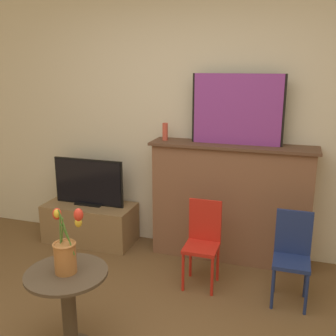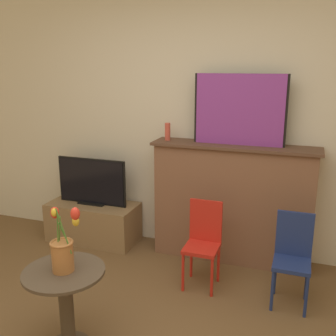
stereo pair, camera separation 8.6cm
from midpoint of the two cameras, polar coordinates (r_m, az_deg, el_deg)
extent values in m
cube|color=beige|center=(3.77, 4.59, 7.88)|extent=(8.00, 0.06, 2.70)
cube|color=brown|center=(3.72, 8.35, -4.95)|extent=(1.44, 0.30, 1.11)
cube|color=brown|center=(3.57, 8.64, 3.21)|extent=(1.50, 0.34, 0.02)
cube|color=black|center=(3.53, 9.33, 8.37)|extent=(0.81, 0.02, 0.62)
cube|color=purple|center=(3.52, 9.30, 8.35)|extent=(0.77, 0.02, 0.62)
cylinder|color=#CC4C3D|center=(3.71, -1.09, 5.30)|extent=(0.05, 0.05, 0.16)
cube|color=olive|center=(4.23, -11.79, -7.77)|extent=(0.93, 0.44, 0.40)
cube|color=black|center=(4.15, -11.94, -5.10)|extent=(0.29, 0.12, 0.02)
cube|color=black|center=(4.09, -12.04, -2.00)|extent=(0.75, 0.02, 0.48)
cube|color=black|center=(4.08, -12.11, -2.04)|extent=(0.72, 0.02, 0.45)
cylinder|color=red|center=(3.30, 1.42, -14.89)|extent=(0.02, 0.02, 0.33)
cylinder|color=red|center=(3.25, 5.63, -15.47)|extent=(0.02, 0.02, 0.33)
cylinder|color=red|center=(3.50, 2.56, -13.03)|extent=(0.02, 0.02, 0.33)
cylinder|color=red|center=(3.46, 6.50, -13.53)|extent=(0.02, 0.02, 0.33)
cube|color=red|center=(3.29, 4.08, -11.46)|extent=(0.27, 0.27, 0.03)
cube|color=red|center=(3.32, 4.67, -7.55)|extent=(0.27, 0.02, 0.36)
cylinder|color=navy|center=(3.18, 14.15, -16.68)|extent=(0.02, 0.02, 0.33)
cylinder|color=navy|center=(3.18, 18.66, -17.02)|extent=(0.02, 0.02, 0.33)
cylinder|color=navy|center=(3.38, 14.45, -14.60)|extent=(0.02, 0.02, 0.33)
cylinder|color=navy|center=(3.39, 18.64, -14.92)|extent=(0.02, 0.02, 0.33)
cube|color=navy|center=(3.19, 16.72, -12.98)|extent=(0.27, 0.27, 0.03)
cube|color=navy|center=(3.22, 17.04, -8.91)|extent=(0.27, 0.02, 0.36)
cylinder|color=#4C3D2D|center=(2.74, -15.07, -19.70)|extent=(0.09, 0.09, 0.54)
cylinder|color=#4C3D2D|center=(2.59, -15.49, -14.54)|extent=(0.51, 0.51, 0.02)
cylinder|color=#AD6B38|center=(2.54, -15.66, -12.50)|extent=(0.13, 0.13, 0.19)
torus|color=#AD6B38|center=(2.50, -15.81, -10.59)|extent=(0.14, 0.14, 0.02)
cylinder|color=#477A2D|center=(2.49, -16.33, -9.17)|extent=(0.02, 0.01, 0.26)
ellipsoid|color=gold|center=(2.45, -16.82, -6.36)|extent=(0.04, 0.04, 0.05)
cylinder|color=#477A2D|center=(2.46, -15.51, -9.02)|extent=(0.10, 0.02, 0.28)
ellipsoid|color=red|center=(2.35, -13.90, -6.61)|extent=(0.06, 0.06, 0.08)
cylinder|color=#477A2D|center=(2.50, -16.08, -9.25)|extent=(0.06, 0.05, 0.24)
ellipsoid|color=red|center=(2.52, -16.78, -6.40)|extent=(0.05, 0.05, 0.07)
cylinder|color=#477A2D|center=(2.49, -15.32, -9.77)|extent=(0.06, 0.05, 0.20)
ellipsoid|color=gold|center=(2.46, -13.87, -7.68)|extent=(0.04, 0.04, 0.06)
camera|label=1|loc=(0.04, -90.83, -0.22)|focal=42.00mm
camera|label=2|loc=(0.04, 89.17, 0.22)|focal=42.00mm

